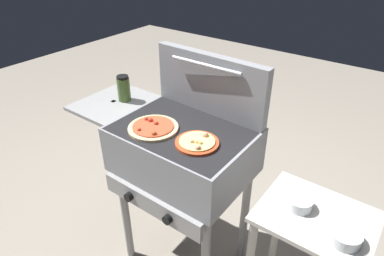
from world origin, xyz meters
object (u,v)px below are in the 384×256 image
grill (181,153)px  topping_bowl_near (345,237)px  pizza_cheese (197,142)px  topping_bowl_far (300,203)px  prep_table (307,251)px  sauce_jar (124,88)px  pizza_pepperoni (153,127)px

grill → topping_bowl_near: size_ratio=8.31×
grill → topping_bowl_near: bearing=-4.5°
pizza_cheese → topping_bowl_far: pizza_cheese is taller
pizza_cheese → prep_table: bearing=7.4°
sauce_jar → topping_bowl_far: bearing=-2.6°
pizza_cheese → sauce_jar: 0.59m
prep_table → topping_bowl_far: (-0.07, 0.00, 0.23)m
pizza_pepperoni → sauce_jar: 0.36m
sauce_jar → grill: bearing=-6.9°
grill → prep_table: (0.67, 0.00, -0.23)m
pizza_cheese → topping_bowl_far: bearing=8.8°
topping_bowl_near → sauce_jar: bearing=174.6°
pizza_cheese → prep_table: 0.66m
grill → pizza_cheese: size_ratio=4.99×
topping_bowl_far → pizza_cheese: bearing=-171.2°
grill → pizza_cheese: pizza_cheese is taller
pizza_cheese → pizza_pepperoni: size_ratio=0.82×
sauce_jar → topping_bowl_near: size_ratio=1.21×
prep_table → pizza_pepperoni: bearing=-173.5°
prep_table → grill: bearing=-179.6°
grill → sauce_jar: sauce_jar is taller
grill → pizza_pepperoni: pizza_pepperoni is taller
sauce_jar → pizza_cheese: bearing=-11.6°
prep_table → topping_bowl_far: bearing=178.8°
topping_bowl_near → topping_bowl_far: bearing=160.5°
topping_bowl_near → prep_table: bearing=150.6°
pizza_pepperoni → prep_table: bearing=6.5°
grill → pizza_pepperoni: (-0.10, -0.08, 0.15)m
grill → topping_bowl_far: grill is taller
pizza_cheese → sauce_jar: size_ratio=1.38×
sauce_jar → prep_table: (1.10, -0.05, -0.44)m
grill → prep_table: size_ratio=1.30×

